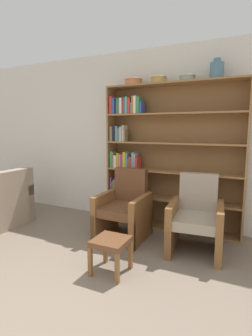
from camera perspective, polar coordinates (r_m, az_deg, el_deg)
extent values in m
cube|color=silver|center=(4.21, 7.38, 6.38)|extent=(12.00, 0.06, 2.75)
cube|color=olive|center=(4.36, -3.12, 2.79)|extent=(0.02, 0.30, 2.19)
cube|color=olive|center=(3.83, 24.82, 1.19)|extent=(0.02, 0.30, 2.19)
cube|color=olive|center=(4.00, 10.36, 17.66)|extent=(2.02, 0.30, 0.03)
cube|color=olive|center=(4.23, 9.55, -12.58)|extent=(2.02, 0.30, 0.03)
cube|color=brown|center=(4.11, 10.48, 2.30)|extent=(2.02, 0.01, 2.19)
cube|color=red|center=(4.49, -2.89, -9.71)|extent=(0.02, 0.14, 0.20)
cube|color=#B2A899|center=(4.48, -2.53, -9.37)|extent=(0.03, 0.16, 0.25)
cube|color=red|center=(4.45, -2.14, -9.54)|extent=(0.04, 0.14, 0.24)
cube|color=red|center=(4.46, -1.58, -9.94)|extent=(0.04, 0.17, 0.18)
cube|color=#7F6B4C|center=(4.43, -1.13, -9.92)|extent=(0.03, 0.16, 0.20)
cube|color=black|center=(4.41, -0.69, -10.23)|extent=(0.04, 0.15, 0.17)
cube|color=orange|center=(4.41, -0.14, -10.19)|extent=(0.03, 0.18, 0.17)
cube|color=#388C47|center=(4.41, 0.25, -10.28)|extent=(0.02, 0.19, 0.16)
cube|color=#994C99|center=(4.40, 0.50, -10.23)|extent=(0.02, 0.19, 0.18)
cube|color=gold|center=(4.34, 0.77, -10.10)|extent=(0.04, 0.12, 0.23)
cube|color=#994C99|center=(4.35, 1.48, -10.45)|extent=(0.04, 0.17, 0.18)
cube|color=white|center=(4.34, 2.09, -10.32)|extent=(0.04, 0.19, 0.20)
cube|color=#7F6B4C|center=(4.29, 2.44, -10.27)|extent=(0.03, 0.12, 0.24)
cube|color=olive|center=(4.09, 9.71, -6.67)|extent=(2.02, 0.30, 0.03)
cube|color=#994C99|center=(4.39, -2.81, -3.61)|extent=(0.02, 0.19, 0.26)
cube|color=#388C47|center=(4.35, -2.73, -4.13)|extent=(0.02, 0.12, 0.20)
cube|color=#7F6B4C|center=(4.36, -2.14, -3.86)|extent=(0.04, 0.20, 0.23)
cube|color=red|center=(4.34, -1.82, -3.72)|extent=(0.02, 0.17, 0.26)
cube|color=#388C47|center=(4.31, -1.62, -4.07)|extent=(0.03, 0.13, 0.22)
cube|color=#B2A899|center=(4.32, -1.04, -4.44)|extent=(0.04, 0.17, 0.16)
cube|color=#7F6B4C|center=(4.28, -0.62, -3.96)|extent=(0.02, 0.16, 0.25)
cube|color=#7F6B4C|center=(4.29, -0.15, -4.15)|extent=(0.02, 0.19, 0.22)
cube|color=white|center=(4.25, 0.02, -4.06)|extent=(0.02, 0.14, 0.25)
cube|color=#388C47|center=(4.25, 0.29, -4.52)|extent=(0.02, 0.13, 0.19)
cube|color=red|center=(4.23, 0.54, -3.99)|extent=(0.02, 0.13, 0.27)
cube|color=black|center=(4.25, 1.01, -4.47)|extent=(0.02, 0.19, 0.19)
cube|color=olive|center=(4.00, 9.86, -0.76)|extent=(2.02, 0.30, 0.02)
cube|color=#388C47|center=(4.29, -2.87, 1.95)|extent=(0.04, 0.14, 0.27)
cube|color=#7F6B4C|center=(4.29, -2.40, 1.84)|extent=(0.02, 0.17, 0.25)
cube|color=white|center=(4.27, -1.98, 1.49)|extent=(0.04, 0.17, 0.20)
cube|color=orange|center=(4.26, -1.33, 1.72)|extent=(0.04, 0.19, 0.24)
cube|color=#669EB2|center=(4.24, -0.88, 1.56)|extent=(0.03, 0.18, 0.22)
cube|color=red|center=(4.23, -0.42, 1.52)|extent=(0.03, 0.19, 0.22)
cube|color=gold|center=(4.19, -0.01, 1.75)|extent=(0.04, 0.16, 0.26)
cube|color=#669EB2|center=(4.19, 0.59, 1.61)|extent=(0.02, 0.19, 0.24)
cube|color=#388C47|center=(4.18, 0.92, 1.10)|extent=(0.02, 0.19, 0.17)
cube|color=red|center=(4.15, 1.27, 1.20)|extent=(0.04, 0.16, 0.19)
cube|color=#669EB2|center=(4.14, 1.92, 1.67)|extent=(0.04, 0.18, 0.26)
cube|color=#B2A899|center=(4.11, 2.23, 1.50)|extent=(0.02, 0.15, 0.24)
cube|color=red|center=(4.12, 2.68, 1.15)|extent=(0.04, 0.17, 0.19)
cube|color=olive|center=(3.95, 10.02, 5.36)|extent=(2.02, 0.30, 0.02)
cube|color=#7F6B4C|center=(4.28, -2.74, 7.45)|extent=(0.04, 0.19, 0.23)
cube|color=black|center=(4.24, -2.51, 7.59)|extent=(0.02, 0.14, 0.25)
cube|color=black|center=(4.23, -2.08, 7.56)|extent=(0.03, 0.16, 0.25)
cube|color=#669EB2|center=(4.22, -1.74, 7.49)|extent=(0.02, 0.15, 0.24)
cube|color=#4C756B|center=(4.22, -1.14, 7.26)|extent=(0.03, 0.20, 0.21)
cube|color=#B2A899|center=(4.20, -0.74, 7.39)|extent=(0.04, 0.18, 0.23)
cube|color=#B2A899|center=(4.16, -0.31, 7.54)|extent=(0.03, 0.15, 0.25)
cube|color=#7F6B4C|center=(4.15, 0.00, 6.94)|extent=(0.02, 0.13, 0.16)
cube|color=olive|center=(3.95, 10.19, 11.55)|extent=(2.02, 0.30, 0.02)
cube|color=red|center=(4.27, -3.00, 13.43)|extent=(0.04, 0.13, 0.27)
cube|color=#334CB2|center=(4.26, -2.33, 13.29)|extent=(0.04, 0.16, 0.25)
cube|color=black|center=(4.22, -1.97, 13.02)|extent=(0.02, 0.12, 0.20)
cube|color=#388C47|center=(4.24, -1.51, 13.30)|extent=(0.02, 0.18, 0.25)
cube|color=#4C756B|center=(4.21, -1.25, 13.24)|extent=(0.02, 0.15, 0.23)
cube|color=white|center=(4.21, -0.70, 13.30)|extent=(0.04, 0.18, 0.24)
cube|color=red|center=(4.19, -0.29, 13.10)|extent=(0.02, 0.17, 0.21)
cube|color=#4C756B|center=(4.18, 0.13, 13.36)|extent=(0.02, 0.18, 0.24)
cube|color=#669EB2|center=(4.15, 0.37, 13.46)|extent=(0.03, 0.14, 0.25)
cube|color=red|center=(4.15, 1.01, 13.34)|extent=(0.04, 0.17, 0.24)
cube|color=#4C756B|center=(4.12, 1.46, 12.89)|extent=(0.02, 0.16, 0.17)
cube|color=orange|center=(4.11, 1.69, 13.56)|extent=(0.02, 0.13, 0.26)
cube|color=white|center=(4.10, 2.25, 13.56)|extent=(0.04, 0.15, 0.26)
cube|color=#388C47|center=(4.10, 3.06, 13.42)|extent=(0.04, 0.20, 0.24)
cube|color=#334CB2|center=(4.06, 3.55, 12.95)|extent=(0.03, 0.16, 0.17)
cylinder|color=#C67547|center=(4.22, 1.65, 18.13)|extent=(0.25, 0.25, 0.09)
torus|color=#C67547|center=(4.23, 1.65, 18.67)|extent=(0.27, 0.27, 0.02)
cylinder|color=tan|center=(4.08, 7.11, 18.40)|extent=(0.22, 0.22, 0.09)
torus|color=tan|center=(4.08, 7.12, 18.95)|extent=(0.24, 0.24, 0.02)
cylinder|color=gray|center=(3.96, 13.23, 18.42)|extent=(0.21, 0.21, 0.08)
torus|color=gray|center=(3.97, 13.24, 18.89)|extent=(0.23, 0.23, 0.02)
cylinder|color=slate|center=(3.91, 19.17, 19.33)|extent=(0.18, 0.18, 0.21)
cylinder|color=slate|center=(3.94, 19.27, 21.23)|extent=(0.10, 0.10, 0.05)
cube|color=gray|center=(4.98, -23.56, -6.38)|extent=(0.95, 0.14, 0.62)
cube|color=brown|center=(3.40, 1.37, -14.63)|extent=(0.07, 0.07, 0.39)
cube|color=brown|center=(3.65, -7.04, -13.00)|extent=(0.07, 0.07, 0.39)
cube|color=brown|center=(3.92, 5.10, -11.41)|extent=(0.07, 0.07, 0.39)
cube|color=brown|center=(4.14, -2.42, -10.27)|extent=(0.07, 0.07, 0.39)
cube|color=brown|center=(3.69, -0.74, -9.00)|extent=(0.48, 0.64, 0.12)
cube|color=brown|center=(3.86, 1.10, -3.81)|extent=(0.48, 0.12, 0.51)
cube|color=brown|center=(3.62, 3.32, -11.13)|extent=(0.08, 0.68, 0.63)
cube|color=brown|center=(3.85, -4.53, -9.90)|extent=(0.08, 0.68, 0.63)
cube|color=brown|center=(3.19, 19.57, -16.80)|extent=(0.08, 0.08, 0.39)
cube|color=brown|center=(3.23, 9.00, -16.03)|extent=(0.08, 0.08, 0.39)
cube|color=brown|center=(3.75, 19.65, -12.87)|extent=(0.08, 0.08, 0.39)
cube|color=brown|center=(3.78, 10.80, -12.29)|extent=(0.08, 0.08, 0.39)
cube|color=tan|center=(3.39, 14.91, -10.91)|extent=(0.54, 0.68, 0.12)
cube|color=tan|center=(3.58, 15.49, -5.13)|extent=(0.49, 0.17, 0.51)
cube|color=brown|center=(3.42, 19.63, -12.82)|extent=(0.15, 0.68, 0.63)
cube|color=brown|center=(3.46, 10.12, -12.19)|extent=(0.15, 0.68, 0.63)
cube|color=brown|center=(3.16, -4.49, -17.19)|extent=(0.04, 0.04, 0.32)
cube|color=brown|center=(3.03, 0.98, -18.37)|extent=(0.04, 0.04, 0.32)
cube|color=brown|center=(2.92, -7.78, -19.54)|extent=(0.04, 0.04, 0.32)
cube|color=brown|center=(2.78, -1.92, -21.03)|extent=(0.04, 0.04, 0.32)
cube|color=brown|center=(2.89, -3.34, -15.68)|extent=(0.36, 0.36, 0.06)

